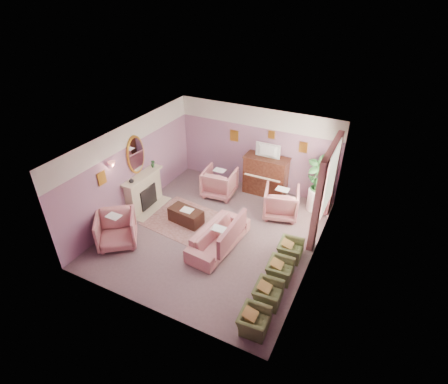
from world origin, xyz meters
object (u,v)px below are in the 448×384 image
at_px(floral_armchair_front, 116,228).
at_px(olive_chair_c, 280,267).
at_px(olive_chair_a, 254,318).
at_px(olive_chair_b, 268,291).
at_px(television, 267,150).
at_px(floral_armchair_left, 220,181).
at_px(sofa, 219,234).
at_px(piano, 266,176).
at_px(coffee_table, 186,216).
at_px(floral_armchair_right, 281,201).
at_px(olive_chair_d, 290,247).
at_px(side_table, 316,199).

distance_m(floral_armchair_front, olive_chair_c, 4.43).
height_order(olive_chair_a, olive_chair_b, same).
height_order(television, floral_armchair_left, television).
bearing_deg(sofa, piano, 87.72).
bearing_deg(floral_armchair_front, olive_chair_a, -11.01).
distance_m(piano, coffee_table, 3.03).
height_order(floral_armchair_right, floral_armchair_front, same).
distance_m(television, olive_chair_d, 3.38).
xyz_separation_m(floral_armchair_left, olive_chair_a, (3.03, -4.33, -0.22)).
bearing_deg(sofa, olive_chair_b, -32.21).
relative_size(olive_chair_a, side_table, 0.97).
distance_m(television, olive_chair_b, 4.76).
relative_size(piano, olive_chair_a, 2.05).
height_order(floral_armchair_front, olive_chair_b, floral_armchair_front).
bearing_deg(television, sofa, -92.32).
relative_size(coffee_table, floral_armchair_front, 0.97).
xyz_separation_m(floral_armchair_front, olive_chair_b, (4.35, -0.03, -0.22)).
bearing_deg(olive_chair_a, television, 108.74).
distance_m(piano, television, 0.95).
distance_m(sofa, olive_chair_d, 1.91).
height_order(floral_armchair_right, olive_chair_b, floral_armchair_right).
relative_size(coffee_table, olive_chair_b, 1.47).
relative_size(floral_armchair_left, olive_chair_d, 1.52).
bearing_deg(olive_chair_b, side_table, 89.56).
bearing_deg(floral_armchair_right, olive_chair_c, -71.50).
distance_m(television, side_table, 2.15).
bearing_deg(piano, olive_chair_d, -57.08).
distance_m(floral_armchair_left, olive_chair_a, 5.29).
xyz_separation_m(television, olive_chair_b, (1.72, -4.24, -1.30)).
distance_m(floral_armchair_front, side_table, 5.99).
distance_m(television, floral_armchair_front, 5.09).
relative_size(floral_armchair_right, side_table, 1.48).
xyz_separation_m(floral_armchair_left, olive_chair_d, (3.03, -1.87, -0.22)).
bearing_deg(piano, television, -90.00).
bearing_deg(floral_armchair_front, television, 57.97).
bearing_deg(olive_chair_b, olive_chair_a, -90.00).
relative_size(floral_armchair_front, side_table, 1.48).
distance_m(piano, floral_armchair_left, 1.53).
xyz_separation_m(television, sofa, (-0.12, -3.08, -1.18)).
bearing_deg(television, olive_chair_c, -63.35).
xyz_separation_m(floral_armchair_left, side_table, (3.06, 0.59, -0.17)).
bearing_deg(floral_armchair_right, television, 133.16).
relative_size(floral_armchair_front, olive_chair_c, 1.52).
distance_m(piano, floral_armchair_right, 1.34).
bearing_deg(olive_chair_c, coffee_table, 164.89).
xyz_separation_m(television, coffee_table, (-1.49, -2.56, -1.38)).
xyz_separation_m(olive_chair_a, olive_chair_d, (0.00, 2.46, 0.00)).
distance_m(olive_chair_c, olive_chair_d, 0.82).
bearing_deg(floral_armchair_left, coffee_table, -95.63).
relative_size(olive_chair_b, side_table, 0.97).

